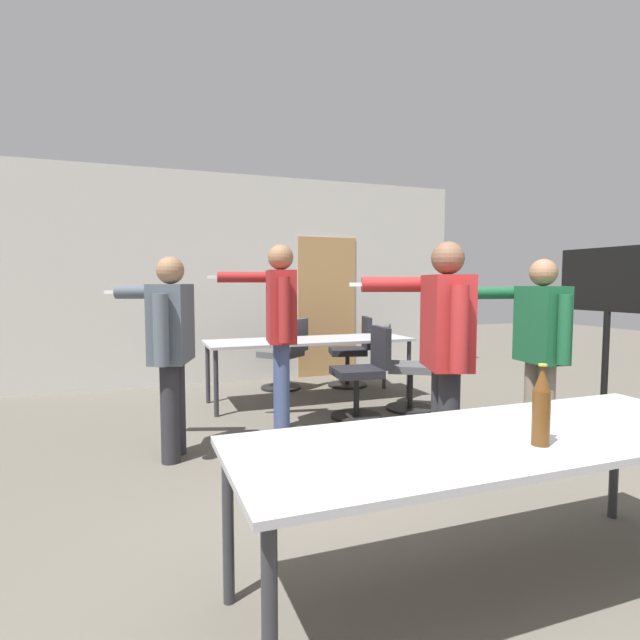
% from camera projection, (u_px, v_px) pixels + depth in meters
% --- Properties ---
extents(ground_plane, '(24.00, 24.00, 0.00)m').
position_uv_depth(ground_plane, '(547.00, 622.00, 2.04)').
color(ground_plane, '#5B564C').
extents(back_wall, '(6.25, 0.12, 2.87)m').
position_uv_depth(back_wall, '(254.00, 280.00, 7.02)').
color(back_wall, beige).
rests_on(back_wall, ground_plane).
extents(conference_table_near, '(2.39, 0.83, 0.73)m').
position_uv_depth(conference_table_near, '(501.00, 446.00, 2.18)').
color(conference_table_near, '#A8A8AD').
rests_on(conference_table_near, ground_plane).
extents(conference_table_far, '(2.39, 0.75, 0.73)m').
position_uv_depth(conference_table_far, '(310.00, 344.00, 5.81)').
color(conference_table_far, '#A8A8AD').
rests_on(conference_table_far, ground_plane).
extents(tv_screen, '(0.44, 1.06, 1.72)m').
position_uv_depth(tv_screen, '(607.00, 317.00, 4.65)').
color(tv_screen, black).
rests_on(tv_screen, ground_plane).
extents(person_center_tall, '(0.70, 0.82, 1.59)m').
position_uv_depth(person_center_tall, '(170.00, 340.00, 3.89)').
color(person_center_tall, '#28282D').
rests_on(person_center_tall, ground_plane).
extents(person_left_plaid, '(0.77, 0.72, 1.73)m').
position_uv_depth(person_left_plaid, '(279.00, 320.00, 4.57)').
color(person_left_plaid, '#3D4C75').
rests_on(person_left_plaid, ground_plane).
extents(person_right_polo, '(0.72, 0.83, 1.67)m').
position_uv_depth(person_right_polo, '(444.00, 341.00, 3.39)').
color(person_right_polo, '#28282D').
rests_on(person_right_polo, ground_plane).
extents(person_near_casual, '(0.71, 0.66, 1.57)m').
position_uv_depth(person_near_casual, '(540.00, 339.00, 3.91)').
color(person_near_casual, slate).
rests_on(person_near_casual, ground_plane).
extents(office_chair_mid_tucked, '(0.68, 0.65, 0.93)m').
position_uv_depth(office_chair_mid_tucked, '(403.00, 370.00, 5.44)').
color(office_chair_mid_tucked, black).
rests_on(office_chair_mid_tucked, ground_plane).
extents(office_chair_near_pushed, '(0.68, 0.69, 0.92)m').
position_uv_depth(office_chair_near_pushed, '(286.00, 356.00, 6.46)').
color(office_chair_near_pushed, black).
rests_on(office_chair_near_pushed, ground_plane).
extents(office_chair_side_rolled, '(0.62, 0.57, 0.93)m').
position_uv_depth(office_chair_side_rolled, '(353.00, 354.00, 6.68)').
color(office_chair_side_rolled, black).
rests_on(office_chair_side_rolled, ground_plane).
extents(office_chair_far_right, '(0.57, 0.52, 0.93)m').
position_uv_depth(office_chair_far_right, '(364.00, 375.00, 5.12)').
color(office_chair_far_right, black).
rests_on(office_chair_far_right, ground_plane).
extents(beer_bottle, '(0.07, 0.07, 0.33)m').
position_uv_depth(beer_bottle, '(541.00, 407.00, 2.02)').
color(beer_bottle, '#563314').
rests_on(beer_bottle, conference_table_near).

